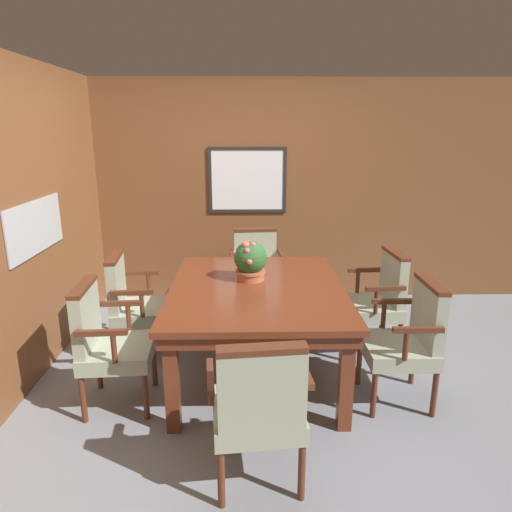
# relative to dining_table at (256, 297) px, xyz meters

# --- Properties ---
(ground_plane) EXTENTS (14.00, 14.00, 0.00)m
(ground_plane) POSITION_rel_dining_table_xyz_m (-0.07, -0.13, -0.66)
(ground_plane) COLOR gray
(wall_back) EXTENTS (7.20, 0.08, 2.45)m
(wall_back) POSITION_rel_dining_table_xyz_m (-0.07, 1.79, 0.57)
(wall_back) COLOR brown
(wall_back) RESTS_ON ground_plane
(wall_left) EXTENTS (0.08, 7.20, 2.45)m
(wall_left) POSITION_rel_dining_table_xyz_m (-1.76, -0.13, 0.57)
(wall_left) COLOR brown
(wall_left) RESTS_ON ground_plane
(dining_table) EXTENTS (1.33, 1.65, 0.75)m
(dining_table) POSITION_rel_dining_table_xyz_m (0.00, 0.00, 0.00)
(dining_table) COLOR maroon
(dining_table) RESTS_ON ground_plane
(chair_head_far) EXTENTS (0.57, 0.52, 0.91)m
(chair_head_far) POSITION_rel_dining_table_xyz_m (0.02, 1.23, -0.16)
(chair_head_far) COLOR #562B19
(chair_head_far) RESTS_ON ground_plane
(chair_right_near) EXTENTS (0.48, 0.54, 0.91)m
(chair_right_near) POSITION_rel_dining_table_xyz_m (1.07, -0.39, -0.16)
(chair_right_near) COLOR #562B19
(chair_right_near) RESTS_ON ground_plane
(chair_head_near) EXTENTS (0.57, 0.52, 0.91)m
(chair_head_near) POSITION_rel_dining_table_xyz_m (-0.02, -1.20, -0.16)
(chair_head_near) COLOR #562B19
(chair_head_near) RESTS_ON ground_plane
(chair_right_far) EXTENTS (0.51, 0.56, 0.91)m
(chair_right_far) POSITION_rel_dining_table_xyz_m (1.07, 0.39, -0.16)
(chair_right_far) COLOR #562B19
(chair_right_far) RESTS_ON ground_plane
(chair_left_near) EXTENTS (0.51, 0.56, 0.91)m
(chair_left_near) POSITION_rel_dining_table_xyz_m (-1.06, -0.40, -0.16)
(chair_left_near) COLOR #562B19
(chair_left_near) RESTS_ON ground_plane
(chair_left_far) EXTENTS (0.52, 0.57, 0.91)m
(chair_left_far) POSITION_rel_dining_table_xyz_m (-1.05, 0.34, -0.16)
(chair_left_far) COLOR #562B19
(chair_left_far) RESTS_ON ground_plane
(potted_plant) EXTENTS (0.27, 0.28, 0.33)m
(potted_plant) POSITION_rel_dining_table_xyz_m (-0.05, 0.16, 0.25)
(potted_plant) COLOR #B2603D
(potted_plant) RESTS_ON dining_table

